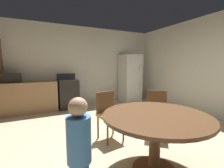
% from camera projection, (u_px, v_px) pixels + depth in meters
% --- Properties ---
extents(ground_plane, '(14.00, 14.00, 0.00)m').
position_uv_depth(ground_plane, '(126.00, 143.00, 2.74)').
color(ground_plane, beige).
extents(wall_back, '(5.89, 0.12, 2.70)m').
position_uv_depth(wall_back, '(79.00, 66.00, 5.43)').
color(wall_back, silver).
rests_on(wall_back, ground).
extents(wall_right, '(0.12, 5.70, 2.70)m').
position_uv_depth(wall_right, '(210.00, 66.00, 4.14)').
color(wall_right, silver).
rests_on(wall_right, ground).
extents(kitchen_counter, '(1.82, 0.60, 0.90)m').
position_uv_depth(kitchen_counter, '(23.00, 98.00, 4.42)').
color(kitchen_counter, '#9E754C').
rests_on(kitchen_counter, ground).
extents(oven_range, '(0.60, 0.60, 1.10)m').
position_uv_depth(oven_range, '(68.00, 94.00, 4.98)').
color(oven_range, black).
rests_on(oven_range, ground).
extents(refrigerator, '(0.68, 0.68, 1.76)m').
position_uv_depth(refrigerator, '(130.00, 78.00, 5.89)').
color(refrigerator, white).
rests_on(refrigerator, ground).
extents(microwave, '(0.44, 0.32, 0.26)m').
position_uv_depth(microwave, '(12.00, 78.00, 4.25)').
color(microwave, black).
rests_on(microwave, kitchen_counter).
extents(dining_table, '(1.33, 1.33, 0.76)m').
position_uv_depth(dining_table, '(155.00, 126.00, 1.95)').
color(dining_table, brown).
rests_on(dining_table, ground).
extents(chair_north, '(0.45, 0.45, 0.87)m').
position_uv_depth(chair_north, '(109.00, 112.00, 2.87)').
color(chair_north, brown).
rests_on(chair_north, ground).
extents(chair_northeast, '(0.57, 0.57, 0.87)m').
position_uv_depth(chair_northeast, '(156.00, 110.00, 3.01)').
color(chair_northeast, brown).
rests_on(chair_northeast, ground).
extents(person_child, '(0.25, 0.25, 1.09)m').
position_uv_depth(person_child, '(79.00, 153.00, 1.39)').
color(person_child, '#3D4C84').
rests_on(person_child, ground).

